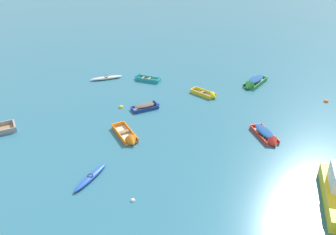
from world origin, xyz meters
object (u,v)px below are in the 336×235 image
Objects in this scene: rowboat_red_back_row_center at (268,137)px; mooring_buoy_trailing at (133,201)px; mooring_buoy_between_boats_left at (326,102)px; rowboat_turquoise_back_row_left at (142,78)px; kayak_white_midfield_right at (106,78)px; rowboat_orange_cluster_outer at (129,139)px; rowboat_green_near_left at (253,83)px; rowboat_deep_blue_midfield_left at (150,106)px; kayak_blue_far_left at (90,177)px; mooring_buoy_near_foreground at (121,107)px; rowboat_yellow_far_right at (209,95)px.

mooring_buoy_trailing is (-10.90, -6.52, -0.27)m from rowboat_red_back_row_center.
rowboat_turquoise_back_row_left is at bearing 158.97° from mooring_buoy_between_boats_left.
rowboat_orange_cluster_outer is (3.05, -13.38, 0.01)m from kayak_white_midfield_right.
rowboat_green_near_left is 7.68m from mooring_buoy_between_boats_left.
kayak_white_midfield_right is 1.04× the size of rowboat_red_back_row_center.
rowboat_deep_blue_midfield_left is at bearing 72.44° from rowboat_orange_cluster_outer.
rowboat_turquoise_back_row_left is at bearing 168.33° from rowboat_green_near_left.
rowboat_green_near_left is 12.47m from rowboat_deep_blue_midfield_left.
kayak_blue_far_left is at bearing -163.29° from rowboat_red_back_row_center.
mooring_buoy_near_foreground is at bearing 151.68° from rowboat_red_back_row_center.
kayak_blue_far_left is at bearing -129.55° from rowboat_yellow_far_right.
mooring_buoy_between_boats_left is (17.73, 0.13, -0.24)m from rowboat_deep_blue_midfield_left.
kayak_blue_far_left is (-3.57, -17.76, -0.01)m from rowboat_turquoise_back_row_left.
kayak_white_midfield_right is 0.98× the size of rowboat_orange_cluster_outer.
rowboat_red_back_row_center is 7.93× the size of mooring_buoy_near_foreground.
kayak_blue_far_left is 6.94× the size of mooring_buoy_between_boats_left.
rowboat_orange_cluster_outer is 11.39m from rowboat_red_back_row_center.
mooring_buoy_trailing is at bearing -80.24° from kayak_white_midfield_right.
rowboat_red_back_row_center is at bearing -100.23° from rowboat_green_near_left.
kayak_blue_far_left is 5.39m from rowboat_orange_cluster_outer.
rowboat_orange_cluster_outer is at bearing -142.03° from rowboat_green_near_left.
mooring_buoy_near_foreground is at bearing -106.53° from rowboat_turquoise_back_row_left.
rowboat_green_near_left is 1.24× the size of rowboat_turquoise_back_row_left.
rowboat_turquoise_back_row_left is 0.91× the size of rowboat_red_back_row_center.
kayak_blue_far_left is 0.91× the size of rowboat_red_back_row_center.
kayak_blue_far_left is (-4.30, -10.53, -0.08)m from rowboat_deep_blue_midfield_left.
rowboat_deep_blue_midfield_left is 12.96m from mooring_buoy_trailing.
rowboat_green_near_left is 1.32× the size of rowboat_deep_blue_midfield_left.
rowboat_red_back_row_center is (3.39, -8.51, 0.10)m from rowboat_yellow_far_right.
rowboat_orange_cluster_outer is at bearing -77.15° from kayak_white_midfield_right.
mooring_buoy_trailing is (-0.61, -20.12, -0.17)m from rowboat_turquoise_back_row_left.
rowboat_red_back_row_center is at bearing 16.71° from kayak_blue_far_left.
rowboat_red_back_row_center reaches higher than mooring_buoy_trailing.
rowboat_red_back_row_center is (9.56, -6.37, 0.03)m from rowboat_deep_blue_midfield_left.
rowboat_orange_cluster_outer reaches higher than rowboat_turquoise_back_row_left.
rowboat_turquoise_back_row_left is at bearing 95.73° from rowboat_deep_blue_midfield_left.
rowboat_red_back_row_center is 7.60× the size of mooring_buoy_between_boats_left.
rowboat_turquoise_back_row_left is at bearing -5.66° from kayak_white_midfield_right.
rowboat_deep_blue_midfield_left reaches higher than mooring_buoy_near_foreground.
rowboat_turquoise_back_row_left reaches higher than rowboat_yellow_far_right.
rowboat_turquoise_back_row_left is 7.22× the size of mooring_buoy_near_foreground.
rowboat_green_near_left is 21.81m from mooring_buoy_trailing.
rowboat_orange_cluster_outer reaches higher than rowboat_deep_blue_midfield_left.
rowboat_deep_blue_midfield_left is 9.06m from kayak_white_midfield_right.
rowboat_yellow_far_right is 0.72× the size of rowboat_green_near_left.
kayak_white_midfield_right is at bearing 174.34° from rowboat_turquoise_back_row_left.
mooring_buoy_between_boats_left is at bearing -36.45° from rowboat_green_near_left.
rowboat_turquoise_back_row_left is (-6.89, 5.09, 0.01)m from rowboat_yellow_far_right.
rowboat_green_near_left is 21.98m from kayak_blue_far_left.
rowboat_orange_cluster_outer is 8.08× the size of mooring_buoy_between_boats_left.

